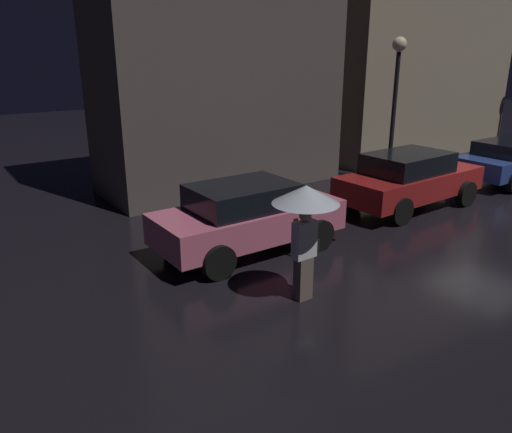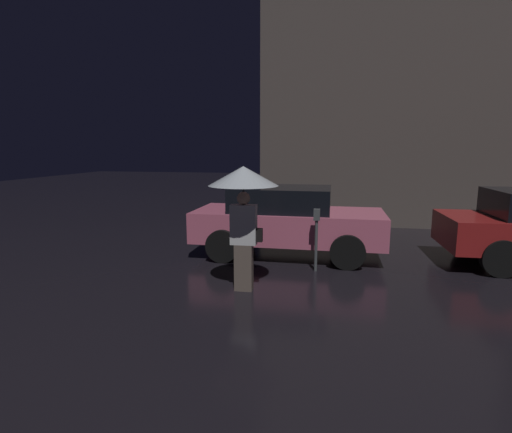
% 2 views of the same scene
% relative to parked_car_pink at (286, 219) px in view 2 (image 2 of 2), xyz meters
% --- Properties ---
extents(building_facade_left, '(7.52, 3.00, 9.89)m').
position_rel_parked_car_pink_xyz_m(building_facade_left, '(2.47, 5.16, 4.14)').
color(building_facade_left, '#564C47').
rests_on(building_facade_left, ground).
extents(parked_car_pink, '(4.13, 1.94, 1.53)m').
position_rel_parked_car_pink_xyz_m(parked_car_pink, '(0.00, 0.00, 0.00)').
color(parked_car_pink, '#DB6684').
rests_on(parked_car_pink, ground).
extents(pedestrian_with_umbrella, '(1.14, 1.14, 2.09)m').
position_rel_parked_car_pink_xyz_m(pedestrian_with_umbrella, '(-0.43, -2.40, 0.89)').
color(pedestrian_with_umbrella, '#66564C').
rests_on(pedestrian_with_umbrella, ground).
extents(parking_meter, '(0.12, 0.10, 1.23)m').
position_rel_parked_car_pink_xyz_m(parking_meter, '(0.71, -1.11, -0.04)').
color(parking_meter, '#4C5154').
rests_on(parking_meter, ground).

